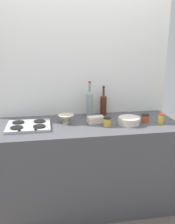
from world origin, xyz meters
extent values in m
plane|color=#6B6056|center=(0.00, 0.00, 0.00)|extent=(6.00, 6.00, 0.00)
cube|color=#4C4C51|center=(0.00, 0.00, 0.45)|extent=(1.80, 0.70, 0.90)
cube|color=white|center=(0.00, 0.38, 1.07)|extent=(1.90, 0.06, 2.15)
cube|color=#B2B2B7|center=(-0.56, -0.01, 0.91)|extent=(0.40, 0.34, 0.02)
cylinder|color=black|center=(-0.66, -0.08, 0.93)|extent=(0.11, 0.11, 0.01)
cylinder|color=black|center=(-0.46, -0.08, 0.93)|extent=(0.11, 0.11, 0.01)
cylinder|color=black|center=(-0.66, 0.07, 0.93)|extent=(0.11, 0.11, 0.01)
cylinder|color=black|center=(-0.46, 0.07, 0.93)|extent=(0.11, 0.11, 0.01)
cylinder|color=black|center=(-0.63, -0.16, 0.93)|extent=(0.02, 0.02, 0.02)
cylinder|color=black|center=(-0.49, -0.16, 0.93)|extent=(0.02, 0.02, 0.02)
cylinder|color=silver|center=(0.40, -0.08, 0.91)|extent=(0.21, 0.21, 0.01)
cylinder|color=silver|center=(0.40, -0.07, 0.92)|extent=(0.21, 0.21, 0.01)
cylinder|color=silver|center=(0.39, -0.08, 0.94)|extent=(0.21, 0.21, 0.01)
cylinder|color=silver|center=(0.40, -0.08, 0.95)|extent=(0.21, 0.21, 0.01)
cylinder|color=silver|center=(0.40, -0.08, 0.96)|extent=(0.21, 0.21, 0.01)
cylinder|color=gray|center=(0.06, 0.23, 1.03)|extent=(0.07, 0.07, 0.25)
cone|color=gray|center=(0.06, 0.23, 1.16)|extent=(0.07, 0.07, 0.02)
cylinder|color=gray|center=(0.06, 0.23, 1.22)|extent=(0.02, 0.02, 0.09)
cylinder|color=#B21E1E|center=(0.06, 0.23, 1.27)|extent=(0.03, 0.03, 0.02)
cylinder|color=#472314|center=(0.22, 0.27, 1.00)|extent=(0.07, 0.07, 0.20)
cone|color=#472314|center=(0.22, 0.27, 1.11)|extent=(0.07, 0.07, 0.02)
cylinder|color=#472314|center=(0.22, 0.27, 1.17)|extent=(0.02, 0.02, 0.08)
cylinder|color=black|center=(0.22, 0.27, 1.21)|extent=(0.02, 0.02, 0.02)
cylinder|color=beige|center=(-0.20, 0.06, 0.91)|extent=(0.07, 0.07, 0.01)
cone|color=beige|center=(-0.20, 0.06, 0.95)|extent=(0.16, 0.16, 0.07)
cube|color=silver|center=(0.09, 0.01, 0.93)|extent=(0.18, 0.12, 0.07)
cylinder|color=gold|center=(0.71, -0.12, 0.95)|extent=(0.06, 0.06, 0.09)
cylinder|color=red|center=(0.71, -0.12, 1.00)|extent=(0.06, 0.06, 0.01)
cylinder|color=gold|center=(0.17, -0.10, 0.94)|extent=(0.07, 0.07, 0.08)
cylinder|color=black|center=(0.17, -0.10, 0.98)|extent=(0.07, 0.07, 0.01)
cylinder|color=#C64C2D|center=(0.58, -0.03, 0.93)|extent=(0.07, 0.07, 0.07)
cylinder|color=black|center=(0.58, -0.03, 0.97)|extent=(0.08, 0.08, 0.01)
camera|label=1|loc=(-0.38, -2.26, 1.68)|focal=39.52mm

